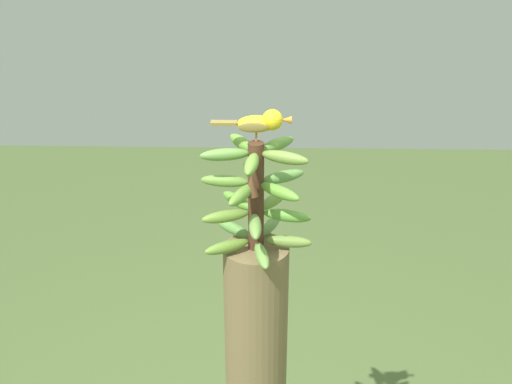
% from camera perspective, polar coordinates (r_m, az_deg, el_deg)
% --- Properties ---
extents(banana_bunch, '(0.30, 0.30, 0.31)m').
position_cam_1_polar(banana_bunch, '(1.69, -0.01, -0.45)').
color(banana_bunch, '#4C2D1E').
rests_on(banana_bunch, banana_tree).
extents(perched_bird, '(0.21, 0.06, 0.08)m').
position_cam_1_polar(perched_bird, '(1.64, 0.46, 6.27)').
color(perched_bird, '#C68933').
rests_on(perched_bird, banana_bunch).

